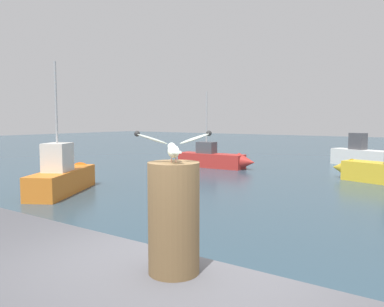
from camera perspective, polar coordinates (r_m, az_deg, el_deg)
The scene contains 6 objects.
mooring_post at distance 3.13m, azimuth -2.69°, elevation -9.38°, with size 0.41×0.41×0.89m, color brown.
seagull at distance 3.04m, azimuth -2.74°, elevation 1.07°, with size 0.50×0.49×0.25m.
boat_yellow at distance 18.20m, azimuth 25.92°, elevation -2.20°, with size 4.46×2.16×1.66m.
boat_orange at distance 15.24m, azimuth -17.93°, elevation -3.12°, with size 3.15×4.50×4.70m.
boat_white at distance 24.19m, azimuth 24.30°, elevation -0.40°, with size 4.42×2.41×1.88m.
boat_red at distance 21.58m, azimuth 3.64°, elevation -0.83°, with size 4.57×1.17×4.24m.
Camera 1 is at (1.92, -2.80, 2.68)m, focal length 36.51 mm.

